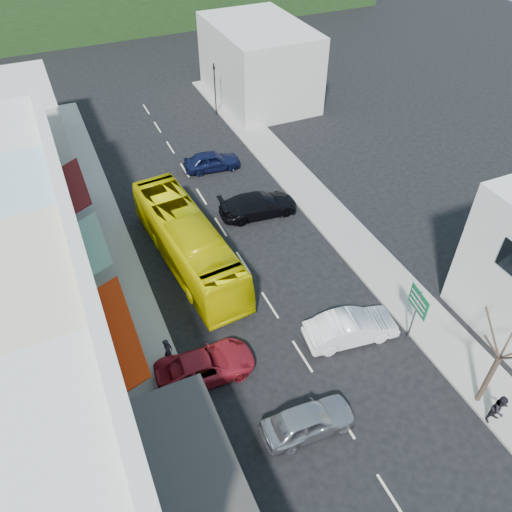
{
  "coord_description": "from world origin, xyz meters",
  "views": [
    {
      "loc": [
        -8.8,
        -13.7,
        21.47
      ],
      "look_at": [
        0.0,
        6.0,
        2.2
      ],
      "focal_mm": 35.0,
      "sensor_mm": 36.0,
      "label": 1
    }
  ],
  "objects_px": {
    "pedestrian_left": "(168,352)",
    "direction_sign": "(414,316)",
    "pedestrian_right": "(499,410)",
    "street_tree": "(499,358)",
    "bus": "(188,244)",
    "traffic_signal": "(215,90)",
    "car_red": "(206,365)",
    "car_white": "(351,329)",
    "car_silver": "(308,421)"
  },
  "relations": [
    {
      "from": "pedestrian_left",
      "to": "direction_sign",
      "type": "xyz_separation_m",
      "value": [
        12.3,
        -3.64,
        0.81
      ]
    },
    {
      "from": "pedestrian_right",
      "to": "street_tree",
      "type": "xyz_separation_m",
      "value": [
        0.09,
        1.16,
        2.38
      ]
    },
    {
      "from": "bus",
      "to": "direction_sign",
      "type": "height_order",
      "value": "direction_sign"
    },
    {
      "from": "traffic_signal",
      "to": "pedestrian_left",
      "type": "bearing_deg",
      "value": 61.45
    },
    {
      "from": "pedestrian_right",
      "to": "direction_sign",
      "type": "distance_m",
      "value": 5.82
    },
    {
      "from": "street_tree",
      "to": "pedestrian_right",
      "type": "bearing_deg",
      "value": -94.2
    },
    {
      "from": "bus",
      "to": "car_red",
      "type": "xyz_separation_m",
      "value": [
        -1.92,
        -8.4,
        -0.85
      ]
    },
    {
      "from": "pedestrian_right",
      "to": "car_white",
      "type": "bearing_deg",
      "value": 118.04
    },
    {
      "from": "car_white",
      "to": "traffic_signal",
      "type": "relative_size",
      "value": 0.91
    },
    {
      "from": "pedestrian_right",
      "to": "car_red",
      "type": "bearing_deg",
      "value": 146.53
    },
    {
      "from": "pedestrian_left",
      "to": "pedestrian_right",
      "type": "bearing_deg",
      "value": -101.0
    },
    {
      "from": "direction_sign",
      "to": "traffic_signal",
      "type": "bearing_deg",
      "value": 98.47
    },
    {
      "from": "traffic_signal",
      "to": "car_red",
      "type": "bearing_deg",
      "value": 65.24
    },
    {
      "from": "car_silver",
      "to": "pedestrian_right",
      "type": "height_order",
      "value": "pedestrian_right"
    },
    {
      "from": "direction_sign",
      "to": "car_red",
      "type": "bearing_deg",
      "value": 176.5
    },
    {
      "from": "car_red",
      "to": "bus",
      "type": "bearing_deg",
      "value": -10.68
    },
    {
      "from": "car_silver",
      "to": "car_white",
      "type": "xyz_separation_m",
      "value": [
        4.68,
        3.83,
        0.0
      ]
    },
    {
      "from": "bus",
      "to": "pedestrian_right",
      "type": "xyz_separation_m",
      "value": [
        9.51,
        -16.42,
        -0.55
      ]
    },
    {
      "from": "car_white",
      "to": "street_tree",
      "type": "xyz_separation_m",
      "value": [
        3.59,
        -5.88,
        2.68
      ]
    },
    {
      "from": "car_red",
      "to": "pedestrian_right",
      "type": "bearing_deg",
      "value": -122.88
    },
    {
      "from": "pedestrian_left",
      "to": "car_red",
      "type": "bearing_deg",
      "value": -106.98
    },
    {
      "from": "car_white",
      "to": "pedestrian_left",
      "type": "height_order",
      "value": "pedestrian_left"
    },
    {
      "from": "bus",
      "to": "direction_sign",
      "type": "distance_m",
      "value": 13.9
    },
    {
      "from": "car_silver",
      "to": "pedestrian_left",
      "type": "relative_size",
      "value": 2.59
    },
    {
      "from": "direction_sign",
      "to": "pedestrian_left",
      "type": "bearing_deg",
      "value": 172.01
    },
    {
      "from": "bus",
      "to": "car_red",
      "type": "bearing_deg",
      "value": -107.77
    },
    {
      "from": "car_white",
      "to": "direction_sign",
      "type": "distance_m",
      "value": 3.35
    },
    {
      "from": "traffic_signal",
      "to": "car_silver",
      "type": "bearing_deg",
      "value": 73.61
    },
    {
      "from": "car_white",
      "to": "pedestrian_left",
      "type": "relative_size",
      "value": 2.59
    },
    {
      "from": "bus",
      "to": "car_white",
      "type": "xyz_separation_m",
      "value": [
        6.0,
        -9.37,
        -0.85
      ]
    },
    {
      "from": "car_red",
      "to": "pedestrian_left",
      "type": "height_order",
      "value": "pedestrian_left"
    },
    {
      "from": "pedestrian_left",
      "to": "direction_sign",
      "type": "relative_size",
      "value": 0.47
    },
    {
      "from": "car_white",
      "to": "car_silver",
      "type": "bearing_deg",
      "value": 136.56
    },
    {
      "from": "pedestrian_right",
      "to": "street_tree",
      "type": "height_order",
      "value": "street_tree"
    },
    {
      "from": "pedestrian_left",
      "to": "street_tree",
      "type": "relative_size",
      "value": 0.25
    },
    {
      "from": "direction_sign",
      "to": "street_tree",
      "type": "xyz_separation_m",
      "value": [
        0.71,
        -4.57,
        1.58
      ]
    },
    {
      "from": "street_tree",
      "to": "traffic_signal",
      "type": "relative_size",
      "value": 1.4
    },
    {
      "from": "car_silver",
      "to": "pedestrian_left",
      "type": "height_order",
      "value": "pedestrian_left"
    },
    {
      "from": "car_silver",
      "to": "traffic_signal",
      "type": "xyz_separation_m",
      "value": [
        7.56,
        31.96,
        1.72
      ]
    },
    {
      "from": "pedestrian_left",
      "to": "pedestrian_right",
      "type": "height_order",
      "value": "same"
    },
    {
      "from": "car_white",
      "to": "traffic_signal",
      "type": "bearing_deg",
      "value": 1.47
    },
    {
      "from": "car_red",
      "to": "pedestrian_right",
      "type": "distance_m",
      "value": 13.96
    },
    {
      "from": "direction_sign",
      "to": "traffic_signal",
      "type": "distance_m",
      "value": 29.46
    },
    {
      "from": "pedestrian_left",
      "to": "bus",
      "type": "bearing_deg",
      "value": -0.94
    },
    {
      "from": "traffic_signal",
      "to": "car_white",
      "type": "bearing_deg",
      "value": 81.08
    },
    {
      "from": "pedestrian_left",
      "to": "street_tree",
      "type": "xyz_separation_m",
      "value": [
        13.01,
        -8.2,
        2.38
      ]
    },
    {
      "from": "car_white",
      "to": "bus",
      "type": "bearing_deg",
      "value": 39.95
    },
    {
      "from": "pedestrian_right",
      "to": "traffic_signal",
      "type": "height_order",
      "value": "traffic_signal"
    },
    {
      "from": "pedestrian_left",
      "to": "car_white",
      "type": "bearing_deg",
      "value": -78.92
    },
    {
      "from": "pedestrian_left",
      "to": "direction_sign",
      "type": "height_order",
      "value": "direction_sign"
    }
  ]
}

